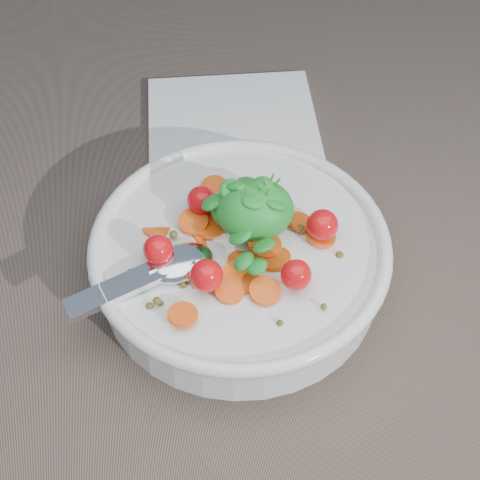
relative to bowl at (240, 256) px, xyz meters
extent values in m
plane|color=#7A6557|center=(0.01, 0.01, -0.03)|extent=(6.00, 6.00, 0.00)
cylinder|color=white|center=(0.00, 0.00, -0.01)|extent=(0.24, 0.24, 0.05)
torus|color=white|center=(0.00, 0.00, 0.02)|extent=(0.25, 0.25, 0.01)
cylinder|color=white|center=(0.00, 0.00, -0.03)|extent=(0.12, 0.12, 0.01)
cylinder|color=brown|center=(0.00, 0.00, -0.01)|extent=(0.22, 0.22, 0.04)
cylinder|color=#FF5F15|center=(-0.04, -0.02, 0.02)|extent=(0.04, 0.04, 0.01)
cylinder|color=#FF5F15|center=(-0.01, -0.04, 0.02)|extent=(0.04, 0.04, 0.01)
cylinder|color=#FF5F15|center=(0.01, -0.05, 0.02)|extent=(0.03, 0.03, 0.01)
cylinder|color=#FF5F15|center=(0.00, -0.02, 0.02)|extent=(0.04, 0.04, 0.01)
cylinder|color=#FF5F15|center=(-0.04, 0.03, 0.02)|extent=(0.04, 0.04, 0.01)
cylinder|color=#FF5F15|center=(0.00, 0.05, 0.02)|extent=(0.03, 0.03, 0.01)
cylinder|color=#FF5F15|center=(-0.02, 0.04, 0.02)|extent=(0.03, 0.03, 0.01)
cylinder|color=#FF5F15|center=(0.03, -0.02, 0.02)|extent=(0.04, 0.04, 0.01)
cylinder|color=#FF5F15|center=(0.03, 0.02, 0.01)|extent=(0.04, 0.04, 0.02)
cylinder|color=#FF5F15|center=(-0.02, -0.05, 0.02)|extent=(0.03, 0.03, 0.01)
cylinder|color=#FF5F15|center=(-0.02, 0.02, 0.02)|extent=(0.03, 0.03, 0.01)
cylinder|color=#FF5F15|center=(0.04, 0.03, 0.02)|extent=(0.04, 0.04, 0.01)
cylinder|color=#FF5F15|center=(0.07, 0.00, 0.02)|extent=(0.03, 0.03, 0.01)
cylinder|color=#FF5F15|center=(-0.07, 0.03, 0.01)|extent=(0.03, 0.03, 0.01)
cylinder|color=#FF5F15|center=(-0.05, -0.07, 0.02)|extent=(0.02, 0.02, 0.01)
cylinder|color=#FF5F15|center=(0.05, 0.01, 0.02)|extent=(0.03, 0.03, 0.01)
cylinder|color=#FF5F15|center=(0.02, -0.01, 0.02)|extent=(0.03, 0.03, 0.01)
cylinder|color=#FF5F15|center=(-0.03, -0.04, 0.01)|extent=(0.03, 0.03, 0.01)
cylinder|color=#FF5F15|center=(-0.01, 0.06, 0.02)|extent=(0.03, 0.03, 0.01)
cylinder|color=#FF5F15|center=(-0.02, 0.01, 0.01)|extent=(0.04, 0.04, 0.02)
sphere|color=#4E4B1A|center=(-0.05, -0.04, 0.02)|extent=(0.01, 0.01, 0.01)
sphere|color=#4E4B1A|center=(-0.09, -0.02, 0.02)|extent=(0.01, 0.01, 0.01)
sphere|color=#4E4B1A|center=(-0.07, -0.05, 0.02)|extent=(0.01, 0.01, 0.01)
sphere|color=#4E4B1A|center=(-0.05, 0.01, 0.02)|extent=(0.01, 0.01, 0.01)
sphere|color=#4E4B1A|center=(0.05, 0.00, 0.02)|extent=(0.01, 0.01, 0.01)
sphere|color=#4E4B1A|center=(0.01, -0.04, 0.01)|extent=(0.01, 0.01, 0.01)
sphere|color=#4E4B1A|center=(0.08, -0.02, 0.02)|extent=(0.01, 0.01, 0.01)
sphere|color=#4E4B1A|center=(-0.07, -0.05, 0.02)|extent=(0.01, 0.01, 0.01)
sphere|color=#4E4B1A|center=(-0.08, -0.05, 0.02)|extent=(0.01, 0.01, 0.01)
sphere|color=#4E4B1A|center=(0.02, -0.08, 0.02)|extent=(0.01, 0.01, 0.01)
sphere|color=#4E4B1A|center=(-0.05, -0.02, 0.02)|extent=(0.01, 0.01, 0.01)
sphere|color=#4E4B1A|center=(-0.03, 0.03, 0.02)|extent=(0.01, 0.01, 0.01)
sphere|color=#4E4B1A|center=(0.00, 0.06, 0.02)|extent=(0.01, 0.01, 0.01)
sphere|color=#4E4B1A|center=(-0.07, -0.03, 0.02)|extent=(0.01, 0.01, 0.01)
sphere|color=#4E4B1A|center=(0.05, -0.07, 0.02)|extent=(0.01, 0.01, 0.01)
sphere|color=#4E4B1A|center=(-0.05, -0.01, 0.02)|extent=(0.01, 0.01, 0.01)
sphere|color=#4E4B1A|center=(0.00, -0.04, 0.02)|extent=(0.01, 0.01, 0.01)
sphere|color=red|center=(0.07, 0.00, 0.03)|extent=(0.03, 0.03, 0.03)
sphere|color=red|center=(0.02, 0.04, 0.03)|extent=(0.02, 0.02, 0.02)
sphere|color=red|center=(-0.03, 0.04, 0.03)|extent=(0.02, 0.02, 0.02)
sphere|color=red|center=(-0.07, -0.01, 0.03)|extent=(0.02, 0.02, 0.02)
sphere|color=red|center=(-0.03, -0.04, 0.03)|extent=(0.03, 0.03, 0.03)
sphere|color=red|center=(0.04, -0.05, 0.03)|extent=(0.02, 0.02, 0.02)
ellipsoid|color=green|center=(0.01, 0.01, 0.05)|extent=(0.06, 0.06, 0.05)
ellipsoid|color=green|center=(0.00, 0.02, 0.04)|extent=(0.04, 0.04, 0.03)
ellipsoid|color=green|center=(0.02, 0.03, 0.05)|extent=(0.03, 0.03, 0.02)
ellipsoid|color=green|center=(0.01, 0.00, 0.07)|extent=(0.02, 0.02, 0.01)
ellipsoid|color=green|center=(0.00, -0.03, 0.04)|extent=(0.03, 0.03, 0.02)
ellipsoid|color=green|center=(0.02, 0.01, 0.05)|extent=(0.03, 0.03, 0.02)
ellipsoid|color=green|center=(0.02, 0.03, 0.04)|extent=(0.02, 0.02, 0.02)
ellipsoid|color=green|center=(0.02, 0.03, 0.04)|extent=(0.02, 0.02, 0.01)
ellipsoid|color=green|center=(0.01, 0.03, 0.05)|extent=(0.02, 0.03, 0.01)
ellipsoid|color=green|center=(0.02, 0.02, 0.06)|extent=(0.02, 0.03, 0.02)
ellipsoid|color=green|center=(0.03, 0.00, 0.05)|extent=(0.02, 0.02, 0.01)
ellipsoid|color=green|center=(0.01, 0.01, 0.05)|extent=(0.03, 0.03, 0.02)
ellipsoid|color=green|center=(0.01, 0.01, 0.06)|extent=(0.03, 0.03, 0.01)
ellipsoid|color=green|center=(0.01, 0.01, 0.06)|extent=(0.02, 0.02, 0.01)
ellipsoid|color=green|center=(0.03, 0.00, 0.06)|extent=(0.02, 0.02, 0.02)
ellipsoid|color=green|center=(0.02, 0.01, 0.06)|extent=(0.02, 0.02, 0.02)
ellipsoid|color=green|center=(0.00, 0.02, 0.06)|extent=(0.03, 0.03, 0.02)
ellipsoid|color=green|center=(0.01, 0.01, 0.06)|extent=(0.03, 0.03, 0.01)
ellipsoid|color=green|center=(0.01, 0.01, 0.05)|extent=(0.02, 0.02, 0.02)
ellipsoid|color=green|center=(0.01, 0.02, 0.06)|extent=(0.02, 0.02, 0.02)
ellipsoid|color=green|center=(0.00, 0.02, 0.06)|extent=(0.03, 0.03, 0.02)
ellipsoid|color=green|center=(0.00, -0.01, 0.04)|extent=(0.03, 0.03, 0.02)
ellipsoid|color=green|center=(0.00, 0.01, 0.06)|extent=(0.02, 0.02, 0.02)
ellipsoid|color=green|center=(0.01, -0.03, 0.05)|extent=(0.02, 0.02, 0.02)
ellipsoid|color=green|center=(0.01, 0.01, 0.05)|extent=(0.02, 0.02, 0.02)
ellipsoid|color=green|center=(0.01, -0.04, 0.04)|extent=(0.03, 0.02, 0.01)
ellipsoid|color=green|center=(-0.02, 0.02, 0.05)|extent=(0.03, 0.03, 0.02)
cylinder|color=#4C8C33|center=(0.03, 0.02, 0.06)|extent=(0.01, 0.01, 0.04)
cylinder|color=#4C8C33|center=(0.03, 0.02, 0.06)|extent=(0.01, 0.01, 0.04)
cylinder|color=#4C8C33|center=(0.02, 0.00, 0.06)|extent=(0.01, 0.01, 0.04)
cylinder|color=#4C8C33|center=(0.03, 0.01, 0.06)|extent=(0.01, 0.02, 0.04)
cylinder|color=#4C8C33|center=(0.00, 0.01, 0.06)|extent=(0.01, 0.00, 0.04)
cylinder|color=#4C8C33|center=(0.02, 0.01, 0.06)|extent=(0.00, 0.01, 0.04)
ellipsoid|color=silver|center=(-0.05, -0.02, 0.02)|extent=(0.06, 0.05, 0.02)
cube|color=silver|center=(-0.09, -0.03, 0.02)|extent=(0.11, 0.05, 0.02)
cylinder|color=silver|center=(-0.07, -0.02, 0.02)|extent=(0.02, 0.02, 0.01)
cube|color=white|center=(0.02, 0.20, -0.03)|extent=(0.19, 0.17, 0.01)
camera|label=1|loc=(-0.06, -0.39, 0.48)|focal=55.00mm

